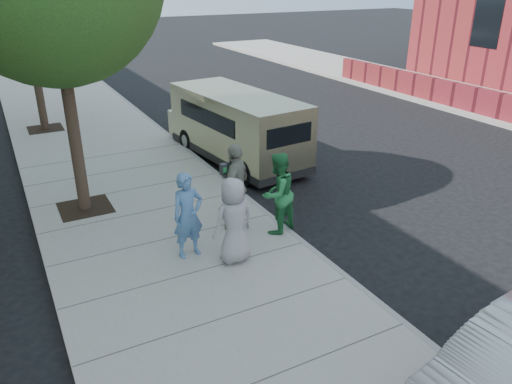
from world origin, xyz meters
TOP-DOWN VIEW (x-y plane):
  - ground at (0.00, 0.00)m, footprint 120.00×120.00m
  - sidewalk at (-1.00, 0.00)m, footprint 5.00×60.00m
  - curb_face at (1.44, 0.00)m, footprint 0.12×60.00m
  - parking_meter at (0.31, -0.17)m, footprint 0.33×0.18m
  - van at (2.58, 4.12)m, footprint 2.44×5.81m
  - person_officer at (-0.85, -0.84)m, footprint 0.67×0.48m
  - person_green_shirt at (1.20, -0.79)m, footprint 1.05×0.93m
  - person_gray_shirt at (-0.15, -1.44)m, footprint 0.90×0.64m
  - person_striped_polo at (0.50, -0.20)m, footprint 1.14×1.13m

SIDE VIEW (x-z plane):
  - ground at x=0.00m, z-range 0.00..0.00m
  - sidewalk at x=-1.00m, z-range 0.00..0.15m
  - curb_face at x=1.44m, z-range -0.01..0.15m
  - person_gray_shirt at x=-0.15m, z-range 0.15..1.87m
  - person_officer at x=-0.85m, z-range 0.15..1.89m
  - person_green_shirt at x=1.20m, z-range 0.15..1.94m
  - van at x=2.58m, z-range 0.06..2.16m
  - person_striped_polo at x=0.50m, z-range 0.15..2.09m
  - parking_meter at x=0.31m, z-range 0.50..2.04m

